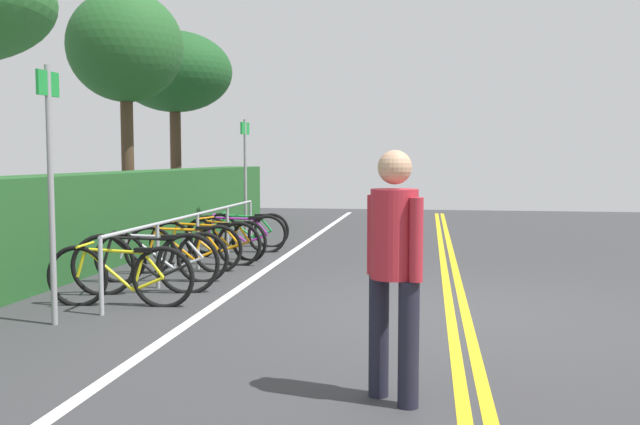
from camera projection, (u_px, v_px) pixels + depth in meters
ground_plane at (458, 315)px, 7.48m from camera, size 29.99×13.32×0.05m
centre_line_yellow_inner at (465, 312)px, 7.46m from camera, size 26.99×0.10×0.00m
centre_line_yellow_outer at (450, 312)px, 7.49m from camera, size 26.99×0.10×0.00m
bike_lane_stripe_white at (216, 304)px, 7.89m from camera, size 26.99×0.12×0.00m
bike_rack at (198, 227)px, 10.36m from camera, size 6.26×0.05×0.84m
bicycle_0 at (120, 276)px, 7.77m from camera, size 0.46×1.69×0.73m
bicycle_1 at (146, 264)px, 8.47m from camera, size 0.60×1.73×0.79m
bicycle_2 at (162, 257)px, 9.29m from camera, size 0.51×1.77×0.72m
bicycle_3 at (184, 249)px, 10.05m from camera, size 0.62×1.63×0.74m
bicycle_4 at (205, 243)px, 10.78m from camera, size 0.46×1.80×0.73m
bicycle_5 at (225, 239)px, 11.48m from camera, size 0.64×1.58×0.70m
bicycle_6 at (238, 234)px, 12.18m from camera, size 0.53×1.69×0.71m
bicycle_7 at (246, 230)px, 12.97m from camera, size 0.46×1.62×0.68m
pedestrian at (394, 258)px, 4.67m from camera, size 0.36×0.39×1.71m
sign_post_near at (50, 172)px, 6.81m from camera, size 0.36×0.06×2.55m
sign_post_far at (245, 168)px, 13.89m from camera, size 0.36×0.09×2.42m
hedge_backdrop at (129, 213)px, 12.10m from camera, size 15.21×0.92×1.42m
tree_far_right at (125, 48)px, 13.85m from camera, size 2.28×2.28×4.96m
tree_extra at (174, 73)px, 17.90m from camera, size 2.96×2.96×4.89m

